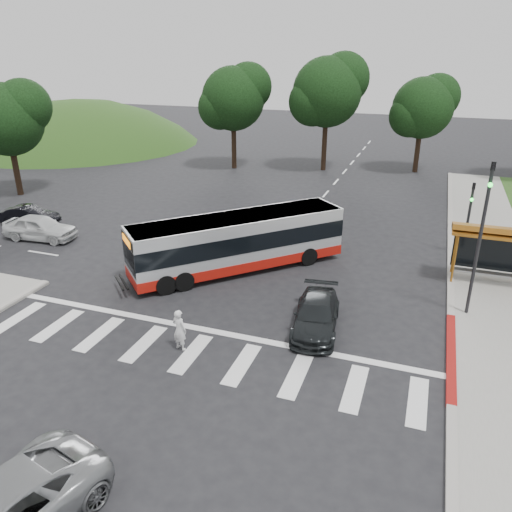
% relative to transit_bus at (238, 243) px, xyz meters
% --- Properties ---
extents(ground, '(140.00, 140.00, 0.00)m').
position_rel_transit_bus_xyz_m(ground, '(1.15, -2.65, -1.40)').
color(ground, black).
rests_on(ground, ground).
extents(sidewalk_east, '(4.00, 40.00, 0.12)m').
position_rel_transit_bus_xyz_m(sidewalk_east, '(12.15, 5.35, -1.34)').
color(sidewalk_east, gray).
rests_on(sidewalk_east, ground).
extents(curb_east, '(0.30, 40.00, 0.15)m').
position_rel_transit_bus_xyz_m(curb_east, '(10.15, 5.35, -1.32)').
color(curb_east, '#9E9991').
rests_on(curb_east, ground).
extents(curb_east_red, '(0.32, 6.00, 0.15)m').
position_rel_transit_bus_xyz_m(curb_east_red, '(10.15, -4.65, -1.32)').
color(curb_east_red, maroon).
rests_on(curb_east_red, ground).
extents(hillside_nw, '(44.00, 44.00, 10.00)m').
position_rel_transit_bus_xyz_m(hillside_nw, '(-30.85, 27.35, -1.40)').
color(hillside_nw, '#1B4215').
rests_on(hillside_nw, ground).
extents(crosswalk_ladder, '(18.00, 2.60, 0.01)m').
position_rel_transit_bus_xyz_m(crosswalk_ladder, '(1.15, -7.65, -1.39)').
color(crosswalk_ladder, silver).
rests_on(crosswalk_ladder, ground).
extents(bus_shelter, '(4.20, 1.60, 2.86)m').
position_rel_transit_bus_xyz_m(bus_shelter, '(11.95, 2.46, 0.95)').
color(bus_shelter, '#9F5F1A').
rests_on(bus_shelter, sidewalk_east).
extents(traffic_signal_ne_tall, '(0.18, 0.37, 6.50)m').
position_rel_transit_bus_xyz_m(traffic_signal_ne_tall, '(10.75, -1.15, 2.48)').
color(traffic_signal_ne_tall, black).
rests_on(traffic_signal_ne_tall, ground).
extents(traffic_signal_ne_short, '(0.18, 0.37, 4.00)m').
position_rel_transit_bus_xyz_m(traffic_signal_ne_short, '(10.75, 5.85, 1.08)').
color(traffic_signal_ne_short, black).
rests_on(traffic_signal_ne_short, ground).
extents(tree_north_a, '(6.60, 6.15, 10.17)m').
position_rel_transit_bus_xyz_m(tree_north_a, '(-0.77, 23.42, 5.53)').
color(tree_north_a, black).
rests_on(tree_north_a, ground).
extents(tree_north_b, '(5.72, 5.33, 8.43)m').
position_rel_transit_bus_xyz_m(tree_north_b, '(7.22, 25.41, 4.26)').
color(tree_north_b, black).
rests_on(tree_north_b, ground).
extents(tree_north_c, '(6.16, 5.74, 9.30)m').
position_rel_transit_bus_xyz_m(tree_north_c, '(-8.78, 21.42, 4.90)').
color(tree_north_c, black).
rests_on(tree_north_c, ground).
extents(tree_west_a, '(5.72, 5.33, 8.43)m').
position_rel_transit_bus_xyz_m(tree_west_a, '(-20.78, 7.41, 4.26)').
color(tree_west_a, black).
rests_on(tree_west_a, ground).
extents(transit_bus, '(9.22, 9.38, 2.79)m').
position_rel_transit_bus_xyz_m(transit_bus, '(0.00, 0.00, 0.00)').
color(transit_bus, '#BBBDC0').
rests_on(transit_bus, ground).
extents(pedestrian, '(0.67, 0.52, 1.63)m').
position_rel_transit_bus_xyz_m(pedestrian, '(0.63, -7.48, -0.58)').
color(pedestrian, white).
rests_on(pedestrian, ground).
extents(dark_sedan, '(2.25, 4.39, 1.22)m').
position_rel_transit_bus_xyz_m(dark_sedan, '(5.04, -4.36, -0.79)').
color(dark_sedan, black).
rests_on(dark_sedan, ground).
extents(west_car_white, '(4.39, 2.08, 1.45)m').
position_rel_transit_bus_xyz_m(west_car_white, '(-12.47, 0.10, -0.67)').
color(west_car_white, silver).
rests_on(west_car_white, ground).
extents(west_car_black, '(3.78, 1.84, 1.19)m').
position_rel_transit_bus_xyz_m(west_car_black, '(-15.00, 2.01, -0.80)').
color(west_car_black, black).
rests_on(west_car_black, ground).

